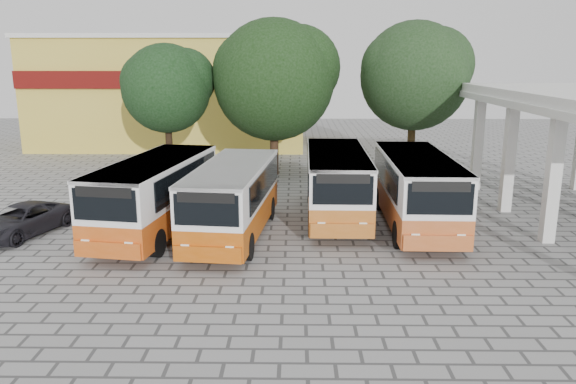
{
  "coord_description": "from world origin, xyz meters",
  "views": [
    {
      "loc": [
        -1.53,
        -18.24,
        6.7
      ],
      "look_at": [
        -1.82,
        3.4,
        1.5
      ],
      "focal_mm": 35.0,
      "sensor_mm": 36.0,
      "label": 1
    }
  ],
  "objects_px": {
    "bus_centre_right": "(337,180)",
    "bus_centre_left": "(233,196)",
    "bus_far_left": "(156,191)",
    "parked_car": "(21,220)",
    "bus_far_right": "(417,187)"
  },
  "relations": [
    {
      "from": "bus_far_left",
      "to": "bus_centre_left",
      "type": "xyz_separation_m",
      "value": [
        3.04,
        -0.41,
        -0.06
      ]
    },
    {
      "from": "bus_centre_right",
      "to": "bus_far_left",
      "type": "bearing_deg",
      "value": -161.89
    },
    {
      "from": "bus_centre_right",
      "to": "bus_far_right",
      "type": "xyz_separation_m",
      "value": [
        3.1,
        -1.29,
        0.02
      ]
    },
    {
      "from": "bus_centre_left",
      "to": "parked_car",
      "type": "xyz_separation_m",
      "value": [
        -8.21,
        0.06,
        -1.02
      ]
    },
    {
      "from": "parked_car",
      "to": "bus_centre_right",
      "type": "bearing_deg",
      "value": 29.53
    },
    {
      "from": "bus_far_left",
      "to": "bus_far_right",
      "type": "xyz_separation_m",
      "value": [
        10.23,
        0.91,
        0.01
      ]
    },
    {
      "from": "bus_centre_left",
      "to": "bus_far_left",
      "type": "bearing_deg",
      "value": 178.32
    },
    {
      "from": "bus_centre_left",
      "to": "parked_car",
      "type": "bearing_deg",
      "value": -174.34
    },
    {
      "from": "bus_far_left",
      "to": "parked_car",
      "type": "height_order",
      "value": "bus_far_left"
    },
    {
      "from": "bus_centre_right",
      "to": "parked_car",
      "type": "xyz_separation_m",
      "value": [
        -12.31,
        -2.56,
        -1.07
      ]
    },
    {
      "from": "bus_centre_right",
      "to": "bus_centre_left",
      "type": "bearing_deg",
      "value": -146.51
    },
    {
      "from": "bus_centre_right",
      "to": "bus_far_right",
      "type": "bearing_deg",
      "value": -21.67
    },
    {
      "from": "bus_far_left",
      "to": "bus_centre_left",
      "type": "height_order",
      "value": "bus_far_left"
    },
    {
      "from": "bus_centre_left",
      "to": "parked_car",
      "type": "distance_m",
      "value": 8.28
    },
    {
      "from": "bus_far_left",
      "to": "parked_car",
      "type": "distance_m",
      "value": 5.3
    }
  ]
}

